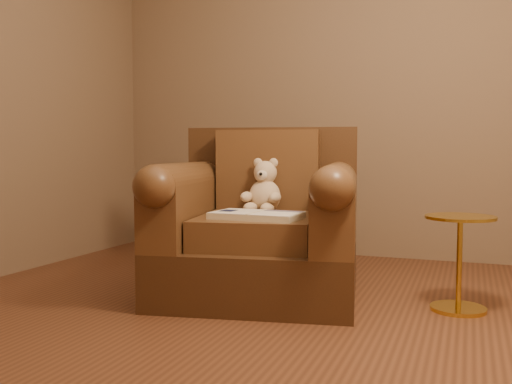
% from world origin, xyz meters
% --- Properties ---
extents(floor, '(4.00, 4.00, 0.00)m').
position_xyz_m(floor, '(0.00, 0.00, 0.00)').
color(floor, brown).
rests_on(floor, ground).
extents(armchair, '(1.26, 1.21, 0.98)m').
position_xyz_m(armchair, '(-0.24, 0.59, 0.38)').
color(armchair, '#432916').
rests_on(armchair, floor).
extents(teddy_bear, '(0.24, 0.27, 0.33)m').
position_xyz_m(teddy_bear, '(-0.25, 0.68, 0.59)').
color(teddy_bear, beige).
rests_on(teddy_bear, armchair).
extents(guidebook, '(0.48, 0.30, 0.04)m').
position_xyz_m(guidebook, '(-0.17, 0.33, 0.49)').
color(guidebook, beige).
rests_on(guidebook, armchair).
extents(side_table, '(0.35, 0.35, 0.50)m').
position_xyz_m(side_table, '(0.85, 0.59, 0.27)').
color(side_table, gold).
rests_on(side_table, floor).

